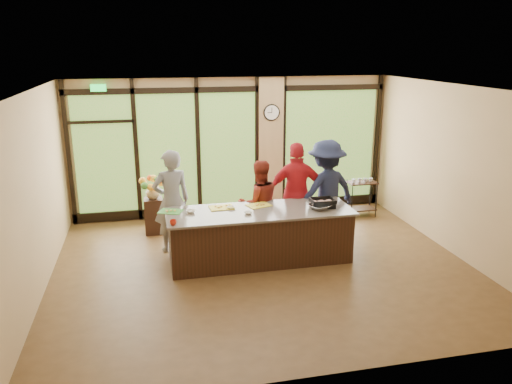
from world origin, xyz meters
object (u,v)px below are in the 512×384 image
flower_stand (154,216)px  bar_cart (362,193)px  cook_left (172,201)px  island_base (260,236)px  cook_right (326,191)px  roasting_pan (322,205)px

flower_stand → bar_cart: 4.50m
flower_stand → cook_left: bearing=-70.4°
island_base → cook_right: cook_right is taller
island_base → cook_left: bearing=151.5°
bar_cart → island_base: bearing=-146.8°
island_base → bar_cart: island_base is taller
cook_left → bar_cart: size_ratio=2.20×
cook_right → cook_left: bearing=-17.3°
cook_left → flower_stand: size_ratio=2.61×
flower_stand → bar_cart: bar_cart is taller
cook_left → roasting_pan: size_ratio=4.59×
island_base → cook_left: cook_left is taller
flower_stand → bar_cart: bearing=2.3°
cook_left → flower_stand: bearing=-84.6°
island_base → cook_right: 1.69m
flower_stand → bar_cart: size_ratio=0.84×
island_base → cook_left: size_ratio=1.64×
cook_right → bar_cart: bearing=-153.2°
flower_stand → roasting_pan: bearing=-30.6°
cook_left → roasting_pan: 2.70m
cook_left → cook_right: size_ratio=0.96×
island_base → roasting_pan: bearing=-1.9°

